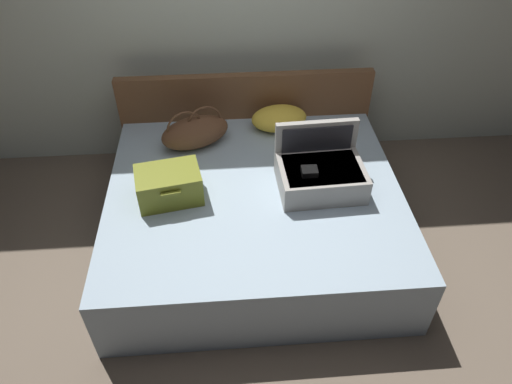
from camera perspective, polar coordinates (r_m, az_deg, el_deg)
ground_plane at (r=3.39m, az=0.35°, el=-10.69°), size 12.00×12.00×0.00m
back_wall at (r=3.97m, az=-1.66°, el=21.21°), size 8.00×0.10×2.60m
bed at (r=3.46m, az=-0.18°, el=-2.88°), size 2.05×1.82×0.51m
headboard at (r=4.09m, az=-1.20°, el=8.44°), size 2.09×0.08×0.89m
hard_case_large at (r=3.28m, az=7.77°, el=2.33°), size 0.60×0.48×0.41m
hard_case_medium at (r=3.21m, az=-10.47°, el=0.84°), size 0.47×0.36×0.22m
duffel_bag at (r=3.67m, az=-7.36°, el=7.21°), size 0.60×0.46×0.32m
pillow_near_headboard at (r=3.85m, az=2.80°, el=8.88°), size 0.47×0.33×0.20m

